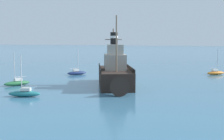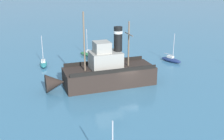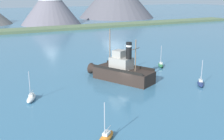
# 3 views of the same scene
# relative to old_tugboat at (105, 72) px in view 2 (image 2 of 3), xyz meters

# --- Properties ---
(ground_plane) EXTENTS (600.00, 600.00, 0.00)m
(ground_plane) POSITION_rel_old_tugboat_xyz_m (-0.68, -3.32, -1.83)
(ground_plane) COLOR teal
(old_tugboat) EXTENTS (9.22, 14.46, 9.90)m
(old_tugboat) POSITION_rel_old_tugboat_xyz_m (0.00, 0.00, 0.00)
(old_tugboat) COLOR #2D231E
(old_tugboat) RESTS_ON ground
(sailboat_teal) EXTENTS (3.95, 2.31, 4.90)m
(sailboat_teal) POSITION_rel_old_tugboat_xyz_m (7.16, 11.04, -1.40)
(sailboat_teal) COLOR #23757A
(sailboat_teal) RESTS_ON ground
(sailboat_green) EXTENTS (2.82, 3.85, 4.90)m
(sailboat_green) POSITION_rel_old_tugboat_xyz_m (13.52, 4.83, -1.40)
(sailboat_green) COLOR #286B3D
(sailboat_green) RESTS_ON ground
(sailboat_navy) EXTENTS (3.27, 3.63, 4.90)m
(sailboat_navy) POSITION_rel_old_tugboat_xyz_m (11.62, -9.74, -1.40)
(sailboat_navy) COLOR navy
(sailboat_navy) RESTS_ON ground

